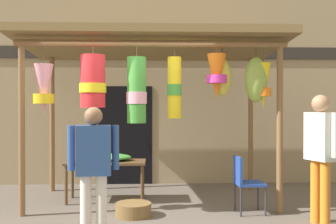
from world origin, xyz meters
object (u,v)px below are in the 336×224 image
(wicker_basket_by_table, at_px, (133,209))
(shopper_by_bananas, at_px, (94,163))
(vendor_in_orange, at_px, (320,147))
(display_table, at_px, (106,165))
(folding_chair, at_px, (245,179))
(flower_heap_on_table, at_px, (111,157))

(wicker_basket_by_table, relative_size, shopper_by_bananas, 0.33)
(vendor_in_orange, distance_m, shopper_by_bananas, 2.99)
(shopper_by_bananas, bearing_deg, display_table, 92.50)
(folding_chair, distance_m, shopper_by_bananas, 2.40)
(display_table, xyz_separation_m, vendor_in_orange, (3.02, -1.46, 0.43))
(folding_chair, distance_m, wicker_basket_by_table, 1.69)
(flower_heap_on_table, distance_m, folding_chair, 2.27)
(flower_heap_on_table, distance_m, wicker_basket_by_table, 1.26)
(flower_heap_on_table, height_order, vendor_in_orange, vendor_in_orange)
(vendor_in_orange, xyz_separation_m, shopper_by_bananas, (-2.93, -0.57, -0.11))
(display_table, xyz_separation_m, flower_heap_on_table, (0.07, 0.04, 0.13))
(display_table, bearing_deg, folding_chair, -21.87)
(shopper_by_bananas, bearing_deg, vendor_in_orange, 11.03)
(vendor_in_orange, bearing_deg, display_table, 154.22)
(display_table, distance_m, vendor_in_orange, 3.38)
(display_table, bearing_deg, wicker_basket_by_table, -62.36)
(display_table, height_order, vendor_in_orange, vendor_in_orange)
(folding_chair, bearing_deg, shopper_by_bananas, -150.27)
(display_table, distance_m, shopper_by_bananas, 2.06)
(folding_chair, height_order, shopper_by_bananas, shopper_by_bananas)
(flower_heap_on_table, bearing_deg, wicker_basket_by_table, -66.87)
(folding_chair, xyz_separation_m, shopper_by_bananas, (-2.05, -1.17, 0.42))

